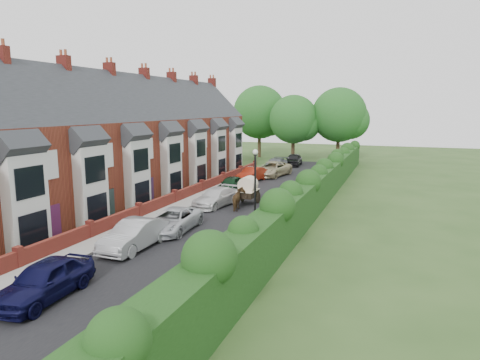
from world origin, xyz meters
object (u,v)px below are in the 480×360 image
object	(u,v)px
car_white	(216,197)
car_beige	(272,169)
car_silver_b	(173,220)
car_green	(231,184)
car_red	(252,174)
horse	(239,199)
lamppost	(255,181)
car_silver_a	(134,235)
car_black	(294,160)
car_navy	(45,280)
horse_cart	(248,188)
car_grey	(275,165)

from	to	relation	value
car_white	car_beige	bearing A→B (deg)	99.79
car_silver_b	car_green	xyz separation A→B (m)	(-1.40, 13.13, -0.02)
car_silver_b	car_red	distance (m)	18.77
car_white	horse	world-z (taller)	horse
lamppost	horse	xyz separation A→B (m)	(-3.17, 5.65, -2.49)
lamppost	car_silver_a	distance (m)	7.45
car_green	car_beige	distance (m)	9.61
car_silver_a	car_silver_b	distance (m)	3.69
car_black	lamppost	bearing A→B (deg)	-85.43
car_silver_a	car_navy	bearing A→B (deg)	-87.89
lamppost	horse_cart	distance (m)	8.59
car_navy	car_grey	bearing A→B (deg)	87.96
car_green	horse	size ratio (longest dim) A/B	2.05
car_navy	car_grey	world-z (taller)	car_navy
car_silver_a	car_green	bearing A→B (deg)	94.07
car_beige	car_black	distance (m)	9.34
lamppost	car_navy	distance (m)	12.43
car_white	car_red	bearing A→B (deg)	104.75
car_red	car_silver_b	bearing A→B (deg)	-76.79
car_silver_b	car_black	size ratio (longest dim) A/B	1.07
horse	horse_cart	world-z (taller)	horse_cart
car_navy	car_grey	distance (m)	36.47
car_white	horse_cart	world-z (taller)	horse_cart
car_navy	lamppost	bearing A→B (deg)	61.84
car_silver_b	car_white	size ratio (longest dim) A/B	1.04
car_black	horse_cart	world-z (taller)	horse_cart
car_grey	car_white	bearing A→B (deg)	-85.17
horse_cart	car_red	bearing A→B (deg)	107.22
horse_cart	car_silver_b	bearing A→B (deg)	-101.95
car_beige	horse	bearing A→B (deg)	-72.18
horse	car_white	bearing A→B (deg)	-30.11
lamppost	car_grey	size ratio (longest dim) A/B	0.98
car_navy	car_black	xyz separation A→B (m)	(-0.02, 42.14, 0.01)
lamppost	car_navy	xyz separation A→B (m)	(-5.10, -11.06, -2.51)
car_navy	car_black	world-z (taller)	car_black
car_grey	car_black	xyz separation A→B (m)	(0.85, 5.68, 0.03)
car_navy	car_red	bearing A→B (deg)	88.96
car_grey	horse	xyz separation A→B (m)	(2.80, -19.75, 0.05)
car_grey	car_black	bearing A→B (deg)	84.17
car_beige	car_grey	size ratio (longest dim) A/B	1.09
car_red	horse_cart	world-z (taller)	horse_cart
car_grey	horse_cart	bearing A→B (deg)	-78.27
horse_cart	car_green	bearing A→B (deg)	125.80
car_red	car_grey	bearing A→B (deg)	96.82
car_white	car_beige	distance (m)	15.52
car_green	car_grey	bearing A→B (deg)	88.54
car_beige	horse	xyz separation A→B (m)	(2.13, -16.10, 0.01)
car_silver_b	car_beige	size ratio (longest dim) A/B	0.86
lamppost	car_black	xyz separation A→B (m)	(-5.12, 31.08, -2.51)
car_silver_a	car_silver_b	xyz separation A→B (m)	(0.30, 3.67, -0.09)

